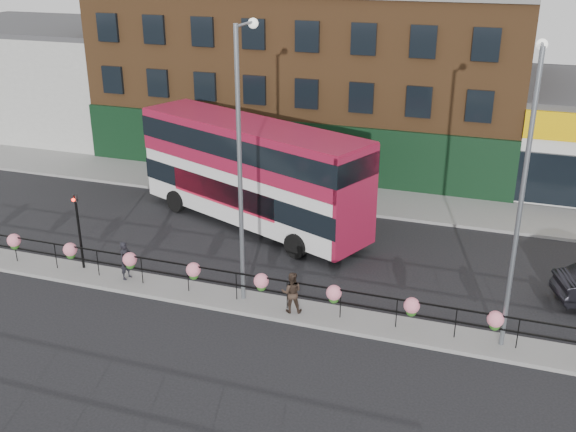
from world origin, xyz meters
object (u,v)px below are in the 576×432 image
(pedestrian_a, at_px, (126,260))
(lamp_column_west, at_px, (242,144))
(pedestrian_b, at_px, (292,292))
(lamp_column_east, at_px, (524,178))
(double_decker_bus, at_px, (252,164))

(pedestrian_a, bearing_deg, lamp_column_west, -76.35)
(lamp_column_west, bearing_deg, pedestrian_a, -176.82)
(pedestrian_b, relative_size, lamp_column_west, 0.16)
(lamp_column_east, bearing_deg, pedestrian_a, -179.30)
(pedestrian_b, relative_size, lamp_column_east, 0.16)
(double_decker_bus, distance_m, lamp_column_east, 13.93)
(lamp_column_west, bearing_deg, lamp_column_east, -0.63)
(double_decker_bus, relative_size, lamp_column_east, 1.27)
(double_decker_bus, xyz_separation_m, lamp_column_west, (2.43, -6.78, 3.05))
(double_decker_bus, height_order, lamp_column_east, lamp_column_east)
(pedestrian_a, relative_size, pedestrian_b, 1.01)
(pedestrian_b, height_order, lamp_column_west, lamp_column_west)
(lamp_column_west, bearing_deg, double_decker_bus, 109.71)
(lamp_column_west, distance_m, lamp_column_east, 9.33)
(pedestrian_a, distance_m, lamp_column_east, 15.17)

